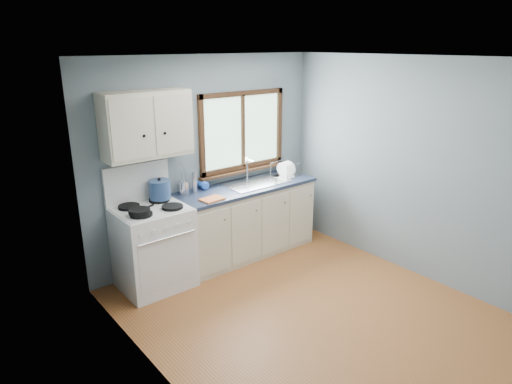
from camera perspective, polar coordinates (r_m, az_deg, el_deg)
floor at (r=4.87m, az=6.42°, el=-14.71°), size 3.20×3.60×0.02m
ceiling at (r=4.09m, az=7.70°, el=16.44°), size 3.20×3.60×0.02m
wall_back at (r=5.67m, az=-6.19°, el=4.06°), size 3.20×0.02×2.50m
wall_left at (r=3.42m, az=-12.34°, el=-5.94°), size 0.02×3.60×2.50m
wall_right at (r=5.55m, az=18.74°, el=2.86°), size 0.02×3.60×2.50m
gas_range at (r=5.20m, az=-12.72°, el=-6.46°), size 0.76×0.69×1.36m
base_cabinets at (r=5.88m, az=-1.31°, el=-3.95°), size 1.85×0.60×0.88m
countertop at (r=5.71m, az=-1.33°, el=0.61°), size 1.89×0.64×0.04m
sink at (r=5.83m, az=0.06°, el=0.56°), size 0.84×0.46×0.44m
window at (r=5.89m, az=-1.66°, el=6.94°), size 1.36×0.10×1.03m
upper_cabinets at (r=5.00m, az=-13.52°, el=8.20°), size 0.95×0.35×0.70m
skillet at (r=4.82m, az=-14.36°, el=-2.33°), size 0.35×0.29×0.04m
stockpot at (r=5.19m, az=-11.94°, el=0.34°), size 0.31×0.31×0.24m
utensil_crock at (r=5.43m, az=-8.96°, el=0.57°), size 0.16×0.16×0.39m
thermos at (r=5.45m, az=-7.71°, el=1.25°), size 0.08×0.08×0.27m
soap_bottle at (r=5.51m, az=-6.28°, el=1.53°), size 0.11×0.11×0.27m
dish_towel at (r=5.21m, az=-5.51°, el=-0.90°), size 0.27×0.20×0.02m
dish_rack at (r=6.12m, az=3.84°, el=2.50°), size 0.43×0.36×0.20m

